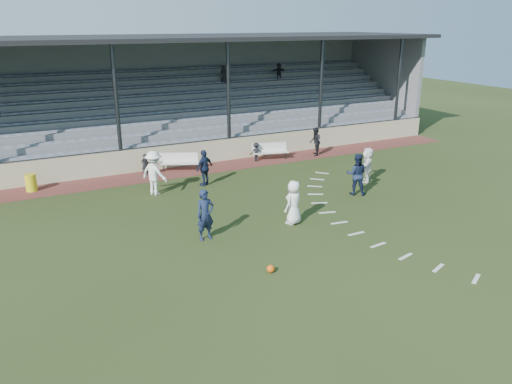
# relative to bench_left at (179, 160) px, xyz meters

# --- Properties ---
(ground) EXTENTS (90.00, 90.00, 0.00)m
(ground) POSITION_rel_bench_left_xyz_m (0.27, -10.68, -0.58)
(ground) COLOR #253214
(ground) RESTS_ON ground
(cinder_track) EXTENTS (34.00, 2.00, 0.02)m
(cinder_track) POSITION_rel_bench_left_xyz_m (0.27, -0.18, -0.57)
(cinder_track) COLOR #552622
(cinder_track) RESTS_ON ground
(retaining_wall) EXTENTS (34.00, 0.18, 1.20)m
(retaining_wall) POSITION_rel_bench_left_xyz_m (0.27, 0.87, 0.02)
(retaining_wall) COLOR #B4AC8A
(retaining_wall) RESTS_ON ground
(bench_left) EXTENTS (1.99, 1.25, 0.95)m
(bench_left) POSITION_rel_bench_left_xyz_m (0.00, 0.00, 0.00)
(bench_left) COLOR silver
(bench_left) RESTS_ON cinder_track
(bench_right) EXTENTS (2.04, 0.92, 0.95)m
(bench_right) POSITION_rel_bench_left_xyz_m (5.24, -0.16, 0.00)
(bench_right) COLOR silver
(bench_right) RESTS_ON cinder_track
(trash_bin) EXTENTS (0.49, 0.49, 0.79)m
(trash_bin) POSITION_rel_bench_left_xyz_m (-7.09, -0.03, -0.17)
(trash_bin) COLOR gold
(trash_bin) RESTS_ON cinder_track
(football) EXTENTS (0.25, 0.25, 0.25)m
(football) POSITION_rel_bench_left_xyz_m (-1.10, -11.85, -0.46)
(football) COLOR #DB4F0C
(football) RESTS_ON ground
(player_white_lead) EXTENTS (0.99, 0.84, 1.72)m
(player_white_lead) POSITION_rel_bench_left_xyz_m (1.58, -8.76, 0.27)
(player_white_lead) COLOR white
(player_white_lead) RESTS_ON ground
(player_navy_lead) EXTENTS (0.73, 0.53, 1.85)m
(player_navy_lead) POSITION_rel_bench_left_xyz_m (-1.95, -8.60, 0.34)
(player_navy_lead) COLOR #151E3A
(player_navy_lead) RESTS_ON ground
(player_navy_mid) EXTENTS (1.16, 1.12, 1.88)m
(player_navy_mid) POSITION_rel_bench_left_xyz_m (5.85, -7.10, 0.36)
(player_navy_mid) COLOR #151E3A
(player_navy_mid) RESTS_ON ground
(player_white_wing) EXTENTS (1.34, 1.48, 1.99)m
(player_white_wing) POSITION_rel_bench_left_xyz_m (-2.17, -3.00, 0.41)
(player_white_wing) COLOR white
(player_white_wing) RESTS_ON ground
(player_navy_wing) EXTENTS (1.09, 0.81, 1.72)m
(player_navy_wing) POSITION_rel_bench_left_xyz_m (0.31, -2.80, 0.28)
(player_navy_wing) COLOR #151E3A
(player_navy_wing) RESTS_ON ground
(player_white_back) EXTENTS (1.46, 1.45, 1.68)m
(player_white_back) POSITION_rel_bench_left_xyz_m (7.51, -5.81, 0.26)
(player_white_back) COLOR white
(player_white_back) RESTS_ON ground
(official) EXTENTS (0.92, 0.99, 1.62)m
(official) POSITION_rel_bench_left_xyz_m (7.99, -0.54, 0.25)
(official) COLOR black
(official) RESTS_ON cinder_track
(sub_left_near) EXTENTS (0.48, 0.40, 1.13)m
(sub_left_near) POSITION_rel_bench_left_xyz_m (-1.81, -0.05, 0.00)
(sub_left_near) COLOR black
(sub_left_near) RESTS_ON cinder_track
(sub_left_far) EXTENTS (0.63, 0.40, 0.99)m
(sub_left_far) POSITION_rel_bench_left_xyz_m (-1.42, 0.05, -0.07)
(sub_left_far) COLOR black
(sub_left_far) RESTS_ON cinder_track
(sub_right) EXTENTS (0.75, 0.55, 1.03)m
(sub_right) POSITION_rel_bench_left_xyz_m (4.42, -0.07, -0.05)
(sub_right) COLOR black
(sub_right) RESTS_ON cinder_track
(grandstand) EXTENTS (34.60, 9.00, 6.61)m
(grandstand) POSITION_rel_bench_left_xyz_m (0.28, 5.59, 1.62)
(grandstand) COLOR slate
(grandstand) RESTS_ON ground
(penalty_arc) EXTENTS (3.89, 14.63, 0.01)m
(penalty_arc) POSITION_rel_bench_left_xyz_m (4.39, -10.68, -0.58)
(penalty_arc) COLOR silver
(penalty_arc) RESTS_ON ground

